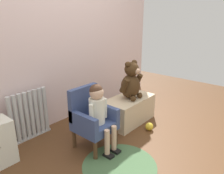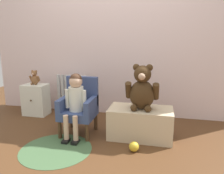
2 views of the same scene
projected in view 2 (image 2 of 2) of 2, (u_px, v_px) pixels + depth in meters
The scene contains 11 objects.
ground_plane at pixel (87, 153), 2.19m from camera, with size 6.00×6.00×0.00m, color #53331B.
back_wall at pixel (114, 33), 3.13m from camera, with size 3.80×0.05×2.40m, color beige.
radiator at pixel (72, 94), 3.34m from camera, with size 0.50×0.05×0.59m.
small_dresser at pixel (36, 100), 3.26m from camera, with size 0.35×0.27×0.46m.
child_armchair at pixel (79, 106), 2.61m from camera, with size 0.39×0.40×0.67m.
child_figure at pixel (75, 96), 2.48m from camera, with size 0.25×0.35×0.74m.
low_bench at pixel (140, 123), 2.52m from camera, with size 0.72×0.39×0.35m, color #CEB792.
large_teddy_bear at pixel (142, 90), 2.41m from camera, with size 0.37×0.26×0.51m.
small_teddy_bear at pixel (35, 78), 3.20m from camera, with size 0.16×0.11×0.21m.
floor_rug at pixel (56, 149), 2.26m from camera, with size 0.74×0.74×0.01m, color #41623D.
toy_ball at pixel (134, 147), 2.22m from camera, with size 0.10×0.10×0.10m, color gold.
Camera 2 is at (0.68, -1.89, 1.13)m, focal length 35.00 mm.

